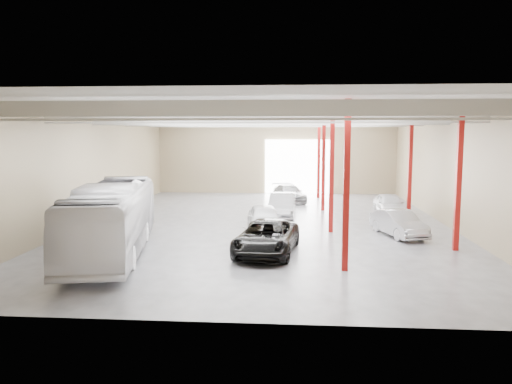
# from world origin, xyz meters

# --- Properties ---
(depot_shell) EXTENTS (22.12, 32.12, 7.06)m
(depot_shell) POSITION_xyz_m (0.13, 0.48, 4.98)
(depot_shell) COLOR #47474C
(depot_shell) RESTS_ON ground
(coach_bus) EXTENTS (4.99, 12.21, 3.31)m
(coach_bus) POSITION_xyz_m (-6.81, -7.79, 1.66)
(coach_bus) COLOR silver
(coach_bus) RESTS_ON ground
(black_sedan) EXTENTS (3.23, 5.86, 1.55)m
(black_sedan) POSITION_xyz_m (0.43, -7.40, 0.78)
(black_sedan) COLOR black
(black_sedan) RESTS_ON ground
(car_row_a) EXTENTS (2.50, 4.76, 1.54)m
(car_row_a) POSITION_xyz_m (0.01, -2.20, 0.77)
(car_row_a) COLOR silver
(car_row_a) RESTS_ON ground
(car_row_b) EXTENTS (1.83, 4.87, 1.59)m
(car_row_b) POSITION_xyz_m (0.91, 3.00, 0.79)
(car_row_b) COLOR #B2B3B7
(car_row_b) RESTS_ON ground
(car_row_c) EXTENTS (3.23, 5.12, 1.38)m
(car_row_c) POSITION_xyz_m (1.29, 10.35, 0.69)
(car_row_c) COLOR gray
(car_row_c) RESTS_ON ground
(car_right_near) EXTENTS (2.66, 4.57, 1.43)m
(car_right_near) POSITION_xyz_m (7.44, -2.81, 0.71)
(car_right_near) COLOR #ADADB2
(car_right_near) RESTS_ON ground
(car_right_far) EXTENTS (1.87, 4.32, 1.45)m
(car_right_far) POSITION_xyz_m (8.30, 4.46, 0.72)
(car_right_far) COLOR silver
(car_right_far) RESTS_ON ground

